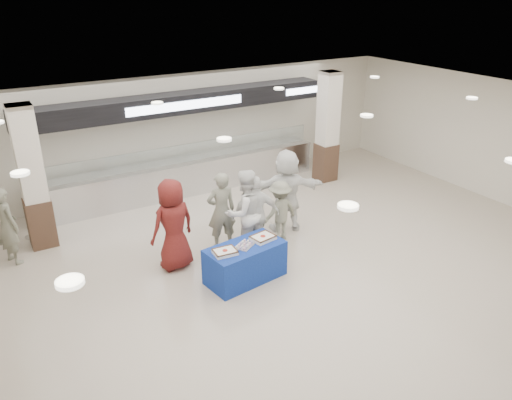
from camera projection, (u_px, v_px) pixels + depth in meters
ground at (295, 282)px, 9.89m from camera, size 14.00×14.00×0.00m
serving_line at (184, 153)px, 13.67m from camera, size 8.70×0.85×2.80m
column_left at (33, 181)px, 10.71m from camera, size 0.55×0.55×3.20m
column_right at (327, 130)px, 14.45m from camera, size 0.55×0.55×3.20m
display_table at (245, 262)px, 9.85m from camera, size 1.64×0.99×0.75m
sheet_cake_left at (225, 252)px, 9.40m from camera, size 0.45×0.37×0.09m
sheet_cake_right at (263, 237)px, 9.92m from camera, size 0.51×0.42×0.10m
cupcake_tray at (244, 245)px, 9.67m from camera, size 0.47×0.44×0.06m
civilian_maroon at (173, 225)px, 10.05m from camera, size 1.04×0.77×1.94m
soldier_a at (221, 211)px, 10.86m from camera, size 0.71×0.53×1.77m
chef_tall at (245, 212)px, 10.63m from camera, size 0.97×0.77×1.91m
chef_short at (256, 215)px, 10.66m from camera, size 1.12×0.70×1.78m
soldier_b at (280, 211)px, 11.25m from camera, size 0.98×0.64×1.43m
civilian_white at (286, 191)px, 11.64m from camera, size 1.92×1.28×1.99m
soldier_bg at (7, 226)px, 10.29m from camera, size 0.63×0.73×1.70m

